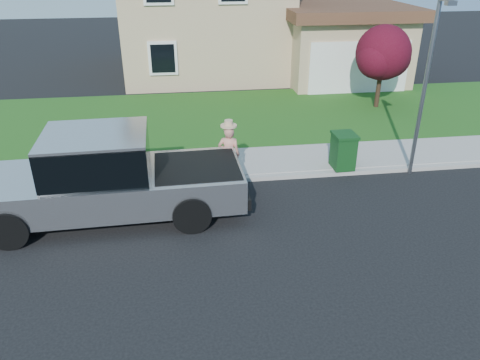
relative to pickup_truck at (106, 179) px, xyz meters
name	(u,v)px	position (x,y,z in m)	size (l,w,h in m)	color
ground	(258,235)	(3.50, -1.42, -1.03)	(80.00, 80.00, 0.00)	black
curb	(274,177)	(4.50, 1.48, -0.97)	(40.00, 0.20, 0.12)	gray
sidewalk	(267,161)	(4.50, 2.58, -0.95)	(40.00, 2.00, 0.15)	gray
lawn	(246,116)	(4.50, 7.08, -0.98)	(40.00, 7.00, 0.10)	#1A4D16
house	(230,10)	(4.82, 14.96, 2.14)	(14.00, 11.30, 6.85)	tan
pickup_truck	(106,179)	(0.00, 0.00, 0.00)	(6.78, 2.63, 2.21)	black
woman	(229,154)	(3.17, 1.45, -0.14)	(0.70, 0.54, 1.87)	tan
ornamental_tree	(384,55)	(10.10, 7.42, 1.19)	(2.41, 2.17, 3.31)	black
trash_bin	(343,150)	(6.60, 1.68, -0.34)	(0.67, 0.77, 1.07)	#0F3814
street_lamp	(427,79)	(8.61, 1.28, 1.81)	(0.25, 0.64, 4.98)	slate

